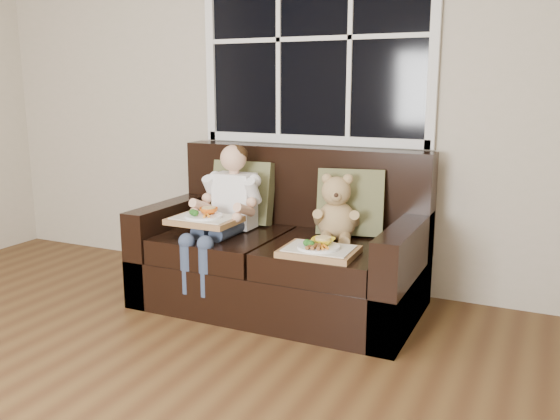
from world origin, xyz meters
The scene contains 8 objects.
window_back centered at (0.42, 2.48, 1.65)m, with size 1.62×0.04×1.37m.
loveseat centered at (0.42, 2.02, 0.31)m, with size 1.70×0.92×0.96m.
pillow_left centered at (0.05, 2.17, 0.66)m, with size 0.42×0.21×0.42m.
pillow_right centered at (0.80, 2.17, 0.65)m, with size 0.43×0.27×0.42m.
child centered at (0.09, 1.90, 0.64)m, with size 0.37×0.59×0.83m.
teddy_bear centered at (0.76, 2.03, 0.61)m, with size 0.28×0.34×0.41m.
tray_left centered at (0.04, 1.71, 0.57)m, with size 0.40×0.31×0.09m.
tray_right centered at (0.79, 1.67, 0.48)m, with size 0.42×0.32×0.09m.
Camera 1 is at (1.92, -1.23, 1.37)m, focal length 38.00 mm.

